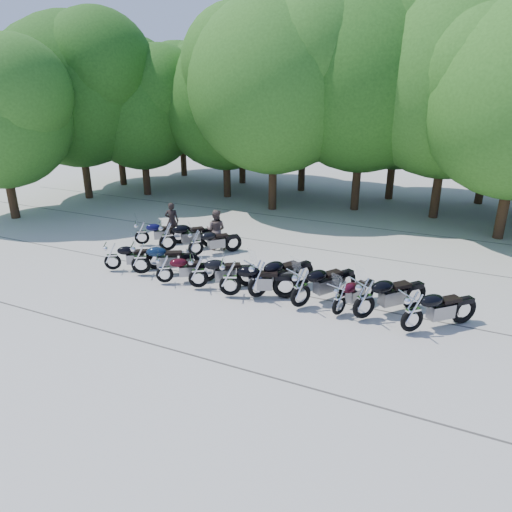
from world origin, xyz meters
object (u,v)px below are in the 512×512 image
at_px(motorcycle_7, 339,298).
at_px(motorcycle_12, 196,242).
at_px(motorcycle_1, 140,258).
at_px(motorcycle_3, 198,271).
at_px(motorcycle_8, 365,298).
at_px(motorcycle_6, 301,287).
at_px(motorcycle_11, 167,236).
at_px(motorcycle_2, 164,268).
at_px(motorcycle_4, 230,277).
at_px(motorcycle_9, 413,311).
at_px(rider_1, 216,230).
at_px(motorcycle_0, 112,256).
at_px(motorcycle_5, 258,278).
at_px(rider_0, 172,221).
at_px(motorcycle_10, 142,232).

height_order(motorcycle_7, motorcycle_12, motorcycle_12).
distance_m(motorcycle_1, motorcycle_3, 2.49).
bearing_deg(motorcycle_3, motorcycle_8, -121.85).
xyz_separation_m(motorcycle_6, motorcycle_8, (1.89, 0.08, 0.01)).
bearing_deg(motorcycle_7, motorcycle_11, 3.68).
bearing_deg(motorcycle_8, motorcycle_2, 43.20).
bearing_deg(motorcycle_6, motorcycle_12, 6.35).
distance_m(motorcycle_3, motorcycle_4, 1.25).
distance_m(motorcycle_9, rider_1, 9.05).
distance_m(motorcycle_7, motorcycle_12, 6.91).
distance_m(motorcycle_1, motorcycle_8, 7.93).
bearing_deg(motorcycle_6, motorcycle_0, 32.05).
distance_m(motorcycle_4, motorcycle_6, 2.31).
bearing_deg(motorcycle_11, rider_1, -101.95).
height_order(motorcycle_2, motorcycle_3, motorcycle_3).
bearing_deg(motorcycle_5, motorcycle_2, 35.24).
relative_size(motorcycle_7, motorcycle_11, 0.84).
bearing_deg(motorcycle_4, motorcycle_3, 61.98).
height_order(motorcycle_2, motorcycle_7, motorcycle_7).
height_order(motorcycle_6, motorcycle_7, motorcycle_6).
xyz_separation_m(motorcycle_0, motorcycle_8, (9.12, 0.14, 0.13)).
bearing_deg(motorcycle_11, motorcycle_8, -152.79).
xyz_separation_m(motorcycle_1, motorcycle_5, (4.58, 0.02, 0.05)).
bearing_deg(motorcycle_6, motorcycle_4, 36.58).
distance_m(motorcycle_12, rider_1, 1.19).
distance_m(motorcycle_4, motorcycle_9, 5.55).
relative_size(motorcycle_6, motorcycle_9, 1.04).
distance_m(motorcycle_3, rider_0, 5.63).
height_order(motorcycle_4, motorcycle_6, motorcycle_6).
distance_m(motorcycle_4, motorcycle_8, 4.20).
bearing_deg(rider_0, motorcycle_3, 111.82).
bearing_deg(motorcycle_5, motorcycle_1, 30.46).
bearing_deg(motorcycle_11, motorcycle_1, 146.34).
height_order(motorcycle_7, motorcycle_8, motorcycle_8).
distance_m(motorcycle_6, rider_0, 8.42).
relative_size(motorcycle_9, rider_1, 1.45).
bearing_deg(motorcycle_3, rider_1, -12.46).
xyz_separation_m(motorcycle_8, motorcycle_9, (1.35, -0.20, -0.03)).
distance_m(motorcycle_8, rider_1, 7.74).
bearing_deg(motorcycle_3, motorcycle_7, -122.16).
distance_m(motorcycle_9, motorcycle_11, 10.19).
bearing_deg(motorcycle_8, motorcycle_3, 42.48).
xyz_separation_m(motorcycle_0, motorcycle_3, (3.68, -0.03, 0.06)).
xyz_separation_m(motorcycle_0, motorcycle_12, (1.95, 2.55, 0.02)).
xyz_separation_m(motorcycle_5, motorcycle_9, (4.70, -0.19, -0.03)).
distance_m(motorcycle_1, motorcycle_7, 7.22).
xyz_separation_m(motorcycle_9, motorcycle_11, (-9.85, 2.60, 0.00)).
distance_m(motorcycle_7, motorcycle_10, 9.62).
xyz_separation_m(motorcycle_2, motorcycle_11, (-1.79, 2.70, 0.12)).
bearing_deg(motorcycle_1, motorcycle_11, -16.39).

